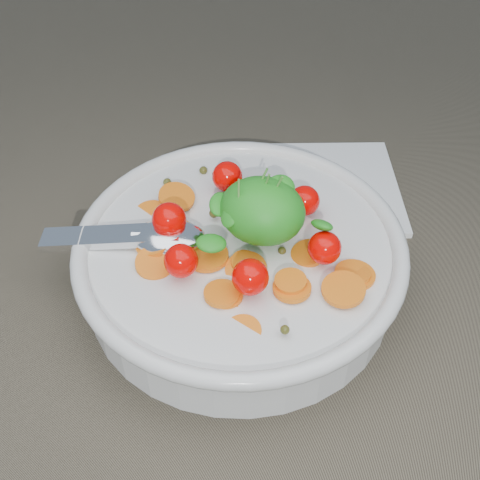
% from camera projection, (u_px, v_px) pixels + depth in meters
% --- Properties ---
extents(ground, '(6.00, 6.00, 0.00)m').
position_uv_depth(ground, '(264.00, 302.00, 0.57)').
color(ground, '#675D49').
rests_on(ground, ground).
extents(bowl, '(0.33, 0.30, 0.13)m').
position_uv_depth(bowl, '(240.00, 258.00, 0.56)').
color(bowl, silver).
rests_on(bowl, ground).
extents(napkin, '(0.23, 0.21, 0.01)m').
position_uv_depth(napkin, '(316.00, 187.00, 0.68)').
color(napkin, white).
rests_on(napkin, ground).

